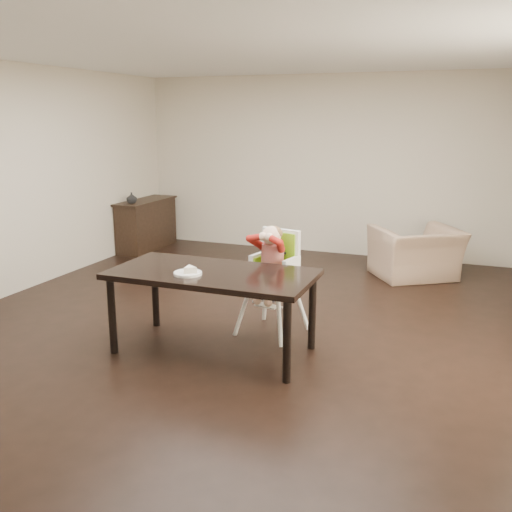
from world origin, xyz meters
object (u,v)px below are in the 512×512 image
(sideboard, at_px, (147,224))
(dining_table, at_px, (212,280))
(high_chair, at_px, (274,258))
(armchair, at_px, (416,245))

(sideboard, bearing_deg, dining_table, -50.57)
(dining_table, height_order, high_chair, high_chair)
(sideboard, bearing_deg, high_chair, -41.17)
(high_chair, distance_m, sideboard, 4.16)
(high_chair, xyz_separation_m, sideboard, (-3.12, 2.73, -0.36))
(high_chair, height_order, armchair, high_chair)
(dining_table, distance_m, sideboard, 4.36)
(dining_table, xyz_separation_m, sideboard, (-2.77, 3.36, -0.27))
(armchair, bearing_deg, dining_table, 31.77)
(high_chair, bearing_deg, sideboard, 151.02)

